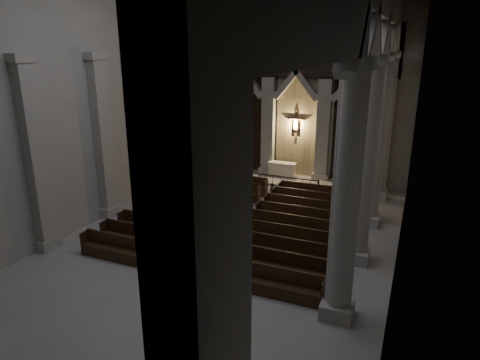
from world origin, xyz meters
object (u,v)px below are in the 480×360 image
Objects in this scene: candle_stand_right at (339,189)px; worshipper at (272,193)px; candle_stand_left at (237,174)px; pews at (241,222)px; altar at (282,169)px; altar_rail at (280,181)px.

candle_stand_right reaches higher than worshipper.
candle_stand_left reaches higher than pews.
pews is 8.77× the size of worshipper.
candle_stand_left is at bearing 174.85° from candle_stand_right.
candle_stand_right reaches higher than altar.
candle_stand_right is (4.09, -2.08, -0.17)m from altar.
worshipper is at bearing -140.62° from candle_stand_right.
candle_stand_left is 1.15× the size of worshipper.
worshipper is at bearing -42.51° from candle_stand_left.
altar is 0.18× the size of pews.
worshipper reaches higher than altar.
candle_stand_left reaches higher than altar_rail.
pews is (3.22, -6.99, -0.02)m from candle_stand_left.
candle_stand_right is 0.16× the size of pews.
pews is at bearing -65.26° from candle_stand_left.
worshipper is at bearing -78.92° from altar.
candle_stand_right is 7.26m from pews.
altar is 2.98m from candle_stand_left.
candle_stand_left is 0.82× the size of candle_stand_right.
altar_rail is at bearing -174.56° from candle_stand_right.
candle_stand_right is at bearing -5.15° from candle_stand_left.
pews is at bearing -85.66° from altar.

